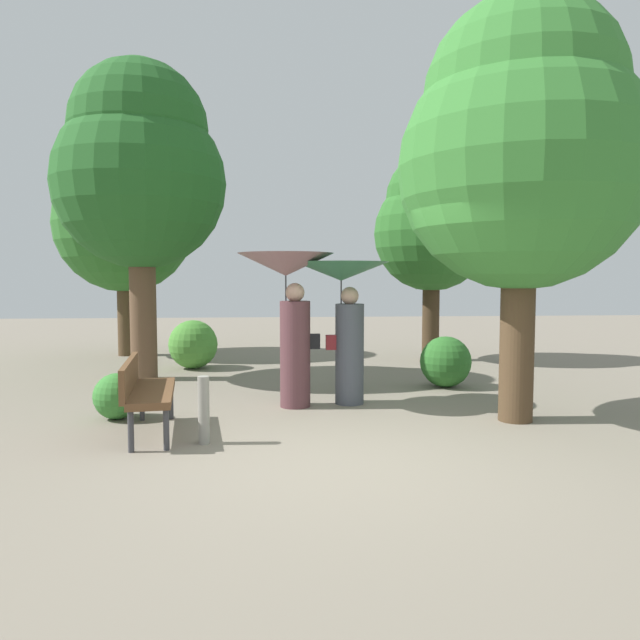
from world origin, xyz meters
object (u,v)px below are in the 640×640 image
object	(u,v)px
person_left	(289,294)
person_right	(344,299)
tree_mid_right	(432,223)
tree_near_right	(522,146)
tree_near_left	(140,167)
tree_mid_left	(124,213)
park_bench	(145,389)
path_marker_post	(204,410)

from	to	relation	value
person_left	person_right	distance (m)	0.76
person_left	tree_mid_right	world-z (taller)	tree_mid_right
person_left	tree_near_right	bearing A→B (deg)	-111.16
tree_near_left	tree_mid_left	distance (m)	3.36
tree_mid_right	park_bench	bearing A→B (deg)	-130.87
tree_near_right	path_marker_post	distance (m)	4.72
person_left	park_bench	world-z (taller)	person_left
tree_mid_left	tree_mid_right	world-z (taller)	tree_mid_left
path_marker_post	person_left	bearing A→B (deg)	60.98
tree_mid_left	tree_mid_right	distance (m)	6.63
person_left	tree_mid_left	xyz separation A→B (m)	(-3.42, 5.51, 1.62)
tree_near_right	tree_mid_right	distance (m)	5.19
tree_mid_left	path_marker_post	distance (m)	8.11
park_bench	tree_mid_right	bearing A→B (deg)	-48.29
tree_near_right	tree_mid_right	bearing A→B (deg)	85.98
person_left	tree_mid_right	xyz separation A→B (m)	(3.06, 4.16, 1.33)
person_left	tree_near_right	size ratio (longest dim) A/B	0.41
tree_near_right	tree_mid_left	xyz separation A→B (m)	(-6.12, 6.51, -0.14)
tree_near_right	path_marker_post	world-z (taller)	tree_near_right
tree_mid_left	tree_mid_right	size ratio (longest dim) A/B	1.13
person_right	tree_near_right	size ratio (longest dim) A/B	0.39
tree_near_right	path_marker_post	size ratio (longest dim) A/B	7.01
tree_near_left	path_marker_post	size ratio (longest dim) A/B	7.45
tree_near_left	tree_mid_right	distance (m)	5.80
person_right	path_marker_post	xyz separation A→B (m)	(-1.69, -1.83, -1.09)
person_left	path_marker_post	size ratio (longest dim) A/B	2.88
park_bench	person_right	bearing A→B (deg)	-67.04
tree_near_right	tree_mid_left	world-z (taller)	tree_near_right
person_right	tree_near_right	bearing A→B (deg)	-120.88
tree_mid_right	tree_mid_left	bearing A→B (deg)	168.28
park_bench	tree_mid_right	xyz separation A→B (m)	(4.70, 5.43, 2.34)
person_right	tree_mid_right	size ratio (longest dim) A/B	0.45
tree_mid_left	path_marker_post	size ratio (longest dim) A/B	6.83
park_bench	path_marker_post	xyz separation A→B (m)	(0.69, -0.43, -0.16)
park_bench	tree_near_left	size ratio (longest dim) A/B	0.29
park_bench	path_marker_post	bearing A→B (deg)	-129.54
park_bench	tree_mid_left	size ratio (longest dim) A/B	0.32
person_left	tree_mid_left	world-z (taller)	tree_mid_left
person_right	tree_near_right	distance (m)	2.91
tree_mid_right	path_marker_post	xyz separation A→B (m)	(-4.01, -5.86, -2.49)
park_bench	tree_near_right	bearing A→B (deg)	-93.92
person_right	tree_mid_right	distance (m)	4.86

